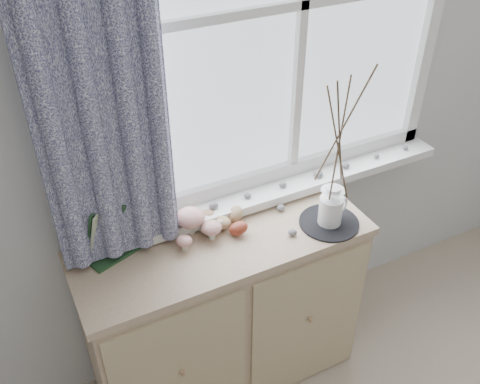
{
  "coord_description": "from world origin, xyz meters",
  "views": [
    {
      "loc": [
        -0.82,
        0.3,
        2.25
      ],
      "look_at": [
        -0.1,
        1.7,
        1.1
      ],
      "focal_mm": 40.0,
      "sensor_mm": 36.0,
      "label": 1
    }
  ],
  "objects_px": {
    "botanical_book": "(123,228)",
    "toadstool_cluster": "(194,223)",
    "twig_pitcher": "(340,134)",
    "sideboard": "(225,313)"
  },
  "relations": [
    {
      "from": "sideboard",
      "to": "botanical_book",
      "type": "relative_size",
      "value": 3.38
    },
    {
      "from": "toadstool_cluster",
      "to": "sideboard",
      "type": "bearing_deg",
      "value": -42.04
    },
    {
      "from": "botanical_book",
      "to": "toadstool_cluster",
      "type": "height_order",
      "value": "botanical_book"
    },
    {
      "from": "sideboard",
      "to": "botanical_book",
      "type": "height_order",
      "value": "botanical_book"
    },
    {
      "from": "botanical_book",
      "to": "toadstool_cluster",
      "type": "relative_size",
      "value": 1.84
    },
    {
      "from": "botanical_book",
      "to": "twig_pitcher",
      "type": "xyz_separation_m",
      "value": [
        0.79,
        -0.2,
        0.3
      ]
    },
    {
      "from": "botanical_book",
      "to": "twig_pitcher",
      "type": "distance_m",
      "value": 0.87
    },
    {
      "from": "sideboard",
      "to": "twig_pitcher",
      "type": "xyz_separation_m",
      "value": [
        0.43,
        -0.1,
        0.85
      ]
    },
    {
      "from": "sideboard",
      "to": "toadstool_cluster",
      "type": "relative_size",
      "value": 6.24
    },
    {
      "from": "sideboard",
      "to": "twig_pitcher",
      "type": "distance_m",
      "value": 0.96
    }
  ]
}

